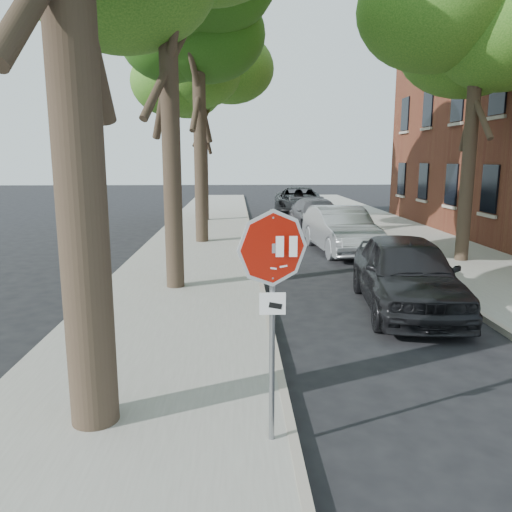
{
  "coord_description": "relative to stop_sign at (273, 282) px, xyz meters",
  "views": [
    {
      "loc": [
        -1.08,
        -5.14,
        3.23
      ],
      "look_at": [
        -0.84,
        0.93,
        2.05
      ],
      "focal_mm": 35.0,
      "sensor_mm": 36.0,
      "label": 1
    }
  ],
  "objects": [
    {
      "name": "ground",
      "position": [
        0.7,
        0.03,
        -1.95
      ],
      "size": [
        120.0,
        120.0,
        0.0
      ],
      "primitive_type": "plane",
      "color": "black",
      "rests_on": "ground"
    },
    {
      "name": "sidewalk_left",
      "position": [
        -1.8,
        12.03,
        -1.89
      ],
      "size": [
        4.0,
        55.0,
        0.12
      ],
      "primitive_type": "cube",
      "color": "gray",
      "rests_on": "ground"
    },
    {
      "name": "sidewalk_right",
      "position": [
        6.7,
        12.03,
        -1.89
      ],
      "size": [
        4.0,
        55.0,
        0.12
      ],
      "primitive_type": "cube",
      "color": "gray",
      "rests_on": "ground"
    },
    {
      "name": "curb_left",
      "position": [
        0.25,
        12.03,
        -1.88
      ],
      "size": [
        0.12,
        55.0,
        0.13
      ],
      "primitive_type": "cube",
      "color": "#9E9384",
      "rests_on": "ground"
    },
    {
      "name": "curb_right",
      "position": [
        4.65,
        12.03,
        -1.88
      ],
      "size": [
        0.12,
        55.0,
        0.13
      ],
      "primitive_type": "cube",
      "color": "#9E9384",
      "rests_on": "ground"
    },
    {
      "name": "stop_sign",
      "position": [
        0.0,
        0.0,
        0.0
      ],
      "size": [
        0.76,
        0.34,
        2.61
      ],
      "color": "gray",
      "rests_on": "sidewalk_left"
    },
    {
      "name": "tree_mid_b",
      "position": [
        -1.72,
        14.15,
        6.05
      ],
      "size": [
        5.88,
        5.46,
        10.36
      ],
      "color": "black",
      "rests_on": "sidewalk_left"
    },
    {
      "name": "tree_far",
      "position": [
        -2.02,
        21.14,
        5.26
      ],
      "size": [
        5.29,
        4.91,
        9.33
      ],
      "color": "black",
      "rests_on": "sidewalk_left"
    },
    {
      "name": "tree_right",
      "position": [
        6.68,
        10.14,
        5.26
      ],
      "size": [
        5.29,
        4.91,
        9.33
      ],
      "color": "black",
      "rests_on": "sidewalk_right"
    },
    {
      "name": "car_a",
      "position": [
        3.3,
        5.28,
        -1.14
      ],
      "size": [
        2.41,
        4.93,
        1.62
      ],
      "primitive_type": "imported",
      "rotation": [
        0.0,
        0.0,
        -0.11
      ],
      "color": "black",
      "rests_on": "ground"
    },
    {
      "name": "car_b",
      "position": [
        3.3,
        12.18,
        -1.15
      ],
      "size": [
        2.14,
        4.98,
        1.6
      ],
      "primitive_type": "imported",
      "rotation": [
        0.0,
        0.0,
        0.09
      ],
      "color": "#929499",
      "rests_on": "ground"
    },
    {
      "name": "car_c",
      "position": [
        3.3,
        17.4,
        -1.22
      ],
      "size": [
        2.37,
        5.13,
        1.45
      ],
      "primitive_type": "imported",
      "rotation": [
        0.0,
        0.0,
        0.07
      ],
      "color": "#514F55",
      "rests_on": "ground"
    },
    {
      "name": "car_d",
      "position": [
        3.21,
        23.2,
        -1.12
      ],
      "size": [
        3.23,
        6.19,
        1.67
      ],
      "primitive_type": "imported",
      "rotation": [
        0.0,
        0.0,
        -0.08
      ],
      "color": "black",
      "rests_on": "ground"
    }
  ]
}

